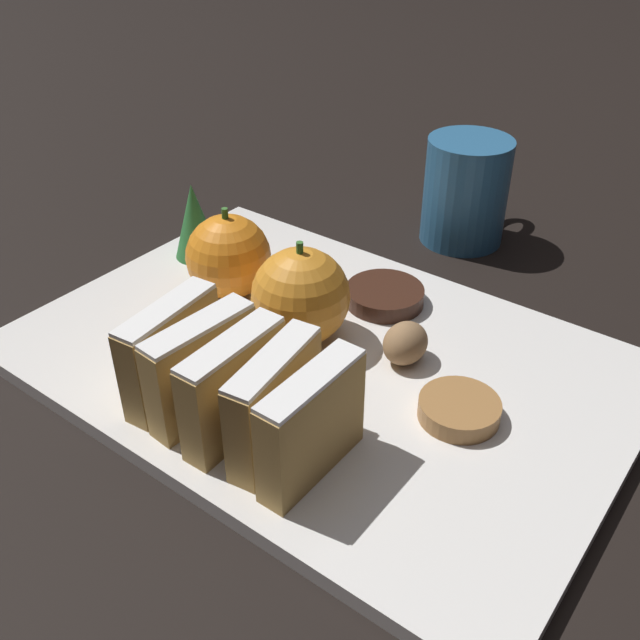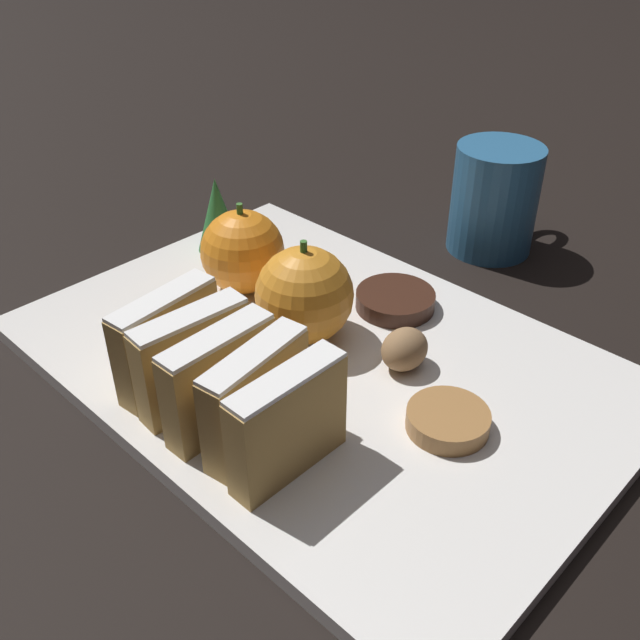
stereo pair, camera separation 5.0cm
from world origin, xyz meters
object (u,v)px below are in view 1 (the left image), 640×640
walnut (405,343)px  orange_far (228,257)px  coffee_mug (467,190)px  orange_near (301,296)px  chocolate_cookie (389,297)px

walnut → orange_far: bearing=92.9°
coffee_mug → orange_near: bearing=177.4°
walnut → chocolate_cookie: 0.07m
orange_far → coffee_mug: coffee_mug is taller
orange_near → coffee_mug: (0.24, -0.01, 0.00)m
orange_far → orange_near: bearing=-99.4°
orange_near → orange_far: orange_near is taller
coffee_mug → chocolate_cookie: bearing=-173.6°
orange_near → orange_far: size_ratio=1.05×
orange_far → chocolate_cookie: 0.13m
orange_near → coffee_mug: coffee_mug is taller
orange_near → orange_far: 0.09m
orange_near → walnut: bearing=-73.8°
orange_near → chocolate_cookie: 0.09m
walnut → coffee_mug: coffee_mug is taller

